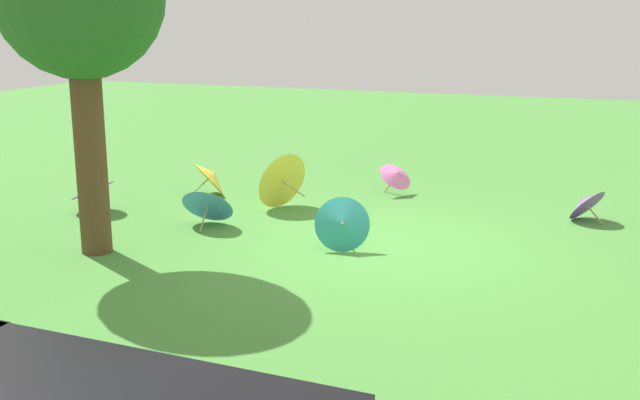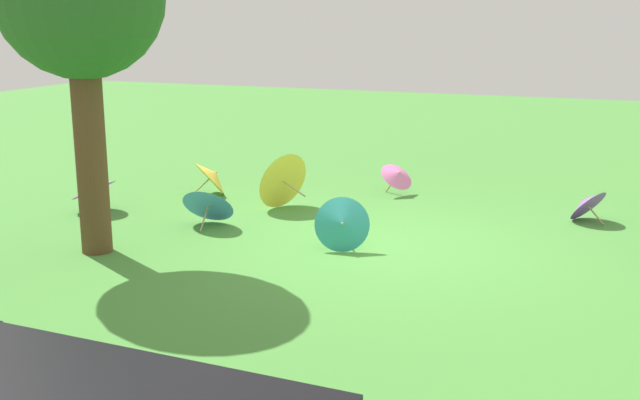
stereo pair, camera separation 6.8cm
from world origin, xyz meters
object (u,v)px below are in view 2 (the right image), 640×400
parasol_yellow_2 (280,179)px  parasol_pink_0 (398,175)px  parasol_yellow_1 (213,176)px  parasol_teal_4 (342,224)px  parasol_purple_0 (92,187)px  parasol_blue_0 (209,203)px  parasol_purple_1 (586,203)px  shade_tree (80,1)px

parasol_yellow_2 → parasol_pink_0: bearing=-134.1°
parasol_yellow_1 → parasol_teal_4: 3.82m
parasol_yellow_1 → parasol_purple_0: bearing=54.3°
parasol_blue_0 → parasol_purple_1: 5.57m
parasol_yellow_2 → parasol_purple_1: bearing=-168.7°
shade_tree → parasol_pink_0: shade_tree is taller
parasol_pink_0 → parasol_yellow_2: parasol_yellow_2 is taller
parasol_pink_0 → parasol_teal_4: bearing=93.4°
parasol_yellow_1 → parasol_yellow_2: (-1.44, 0.39, 0.13)m
parasol_teal_4 → parasol_yellow_1: bearing=-35.0°
parasol_purple_1 → parasol_yellow_2: bearing=11.3°
parasol_yellow_1 → parasol_teal_4: parasol_teal_4 is taller
parasol_pink_0 → parasol_yellow_2: bearing=45.9°
parasol_yellow_1 → parasol_purple_0: size_ratio=1.27×
parasol_purple_1 → parasol_blue_0: bearing=24.0°
shade_tree → parasol_blue_0: bearing=-114.5°
shade_tree → parasol_purple_0: shade_tree is taller
parasol_purple_0 → parasol_purple_1: size_ratio=0.95×
parasol_blue_0 → parasol_yellow_1: size_ratio=0.86×
parasol_blue_0 → parasol_yellow_1: (0.91, -1.75, -0.01)m
parasol_yellow_1 → parasol_purple_1: parasol_yellow_1 is taller
parasol_pink_0 → parasol_yellow_2: (1.49, 1.54, 0.11)m
parasol_blue_0 → parasol_teal_4: 2.26m
parasol_purple_1 → parasol_yellow_2: 4.66m
parasol_yellow_1 → parasol_yellow_2: 1.49m
parasol_purple_0 → parasol_yellow_2: (-2.63, -1.27, 0.08)m
shade_tree → parasol_yellow_1: size_ratio=4.49×
parasol_yellow_1 → parasol_purple_1: 6.02m
parasol_blue_0 → parasol_yellow_2: parasol_yellow_2 is taller
parasol_purple_0 → parasol_purple_1: bearing=-163.1°
parasol_purple_0 → parasol_teal_4: bearing=173.0°
parasol_pink_0 → parasol_blue_0: (2.02, 2.90, -0.01)m
shade_tree → parasol_blue_0: size_ratio=5.19×
parasol_blue_0 → parasol_teal_4: bearing=168.6°
parasol_purple_0 → parasol_teal_4: 4.36m
parasol_pink_0 → parasol_blue_0: parasol_blue_0 is taller
shade_tree → parasol_yellow_1: bearing=-87.2°
parasol_teal_4 → parasol_purple_1: 3.95m
parasol_teal_4 → parasol_yellow_2: parasol_yellow_2 is taller
parasol_blue_0 → parasol_purple_1: size_ratio=1.04×
parasol_pink_0 → parasol_yellow_1: bearing=21.5°
parasol_pink_0 → parasol_blue_0: 3.53m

